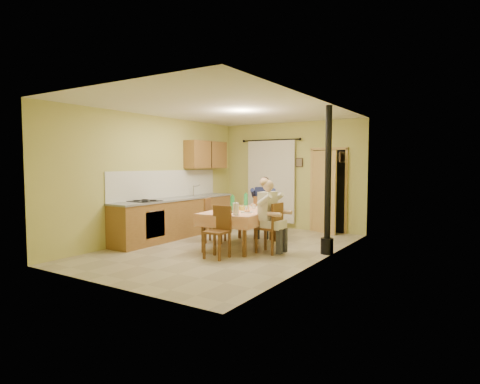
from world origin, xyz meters
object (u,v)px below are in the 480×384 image
Objects in this scene: chair_far at (264,226)px; dining_table at (242,228)px; chair_left at (215,229)px; man_right at (269,207)px; stove_flue at (328,200)px; chair_right at (270,238)px; man_far at (264,200)px; chair_near at (217,242)px.

dining_table is at bearing -106.31° from chair_far.
dining_table is at bearing 63.90° from chair_left.
stove_flue reaches higher than man_right.
chair_right is 0.70× the size of man_far.
man_right reaches higher than chair_near.
chair_right is (0.60, 0.89, 0.00)m from chair_near.
chair_right is at bearing -151.75° from stove_flue.
chair_near is at bearing -88.64° from dining_table.
chair_far is 1.03× the size of chair_near.
stove_flue is at bearing -43.03° from man_far.
dining_table is at bearing 75.63° from chair_right.
stove_flue is (1.73, 0.30, 0.65)m from dining_table.
stove_flue reaches higher than dining_table.
stove_flue is at bearing 2.70° from dining_table.
man_right is at bearing -124.91° from chair_near.
chair_right is 1.32m from stove_flue.
chair_near is 1.21m from man_right.
chair_right is at bearing -90.00° from man_right.
chair_left is (-0.74, 0.07, -0.09)m from dining_table.
chair_far is at bearing -90.00° from man_far.
chair_near is 0.68× the size of man_right.
man_far is 1.96m from stove_flue.
stove_flue is (1.80, -0.75, 0.73)m from chair_far.
chair_right is at bearing -125.53° from chair_near.
man_far and man_right have the same top height.
chair_far is 1.01× the size of chair_right.
chair_near is 1.07m from chair_right.
dining_table is 0.80m from chair_right.
chair_left is at bearing -144.01° from man_far.
chair_far is 1.62m from man_right.
chair_right is 1.64m from man_far.
stove_flue reaches higher than chair_far.
chair_right is 1.00× the size of chair_left.
stove_flue is (1.56, 1.40, 0.74)m from chair_near.
dining_table is 1.12m from chair_near.
chair_near is 2.26m from man_far.
dining_table is 2.10× the size of chair_far.
man_right is at bearing -77.25° from man_far.
man_far is (-0.00, 0.01, 0.59)m from chair_far.
chair_far is 1.52m from chair_right.
chair_left is at bearing -144.55° from chair_far.
chair_far is at bearing -85.15° from chair_near.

